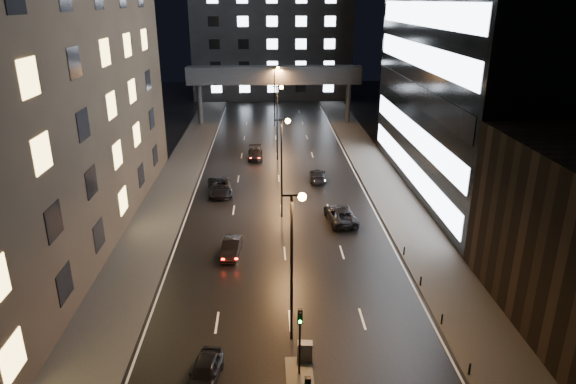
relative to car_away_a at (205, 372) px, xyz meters
name	(u,v)px	position (x,y,z in m)	size (l,w,h in m)	color
ground	(279,178)	(5.15, 35.78, -0.69)	(160.00, 160.00, 0.00)	black
sidewalk_left	(170,194)	(-7.35, 30.78, -0.61)	(5.00, 110.00, 0.15)	#383533
sidewalk_right	(388,190)	(17.65, 30.78, -0.61)	(5.00, 110.00, 0.15)	#383533
building_far	(272,39)	(5.15, 93.78, 11.81)	(34.00, 14.00, 25.00)	#333335
skybridge	(274,76)	(5.15, 65.78, 7.65)	(30.00, 3.00, 10.00)	#333335
traffic_signal_near	(300,331)	(5.45, 0.28, 2.40)	(0.28, 0.34, 4.40)	black
bollard_row	(455,343)	(15.35, 2.28, -0.24)	(0.12, 25.12, 0.90)	black
streetlight_near	(294,249)	(5.31, 3.78, 5.81)	(1.45, 0.50, 10.15)	black
streetlight_mid_a	(283,155)	(5.31, 23.78, 5.81)	(1.45, 0.50, 10.15)	black
streetlight_mid_b	(278,113)	(5.31, 43.78, 5.81)	(1.45, 0.50, 10.15)	black
streetlight_far	(275,89)	(5.31, 63.78, 5.81)	(1.45, 0.50, 10.15)	black
car_away_a	(205,372)	(0.00, 0.00, 0.00)	(1.63, 4.05, 1.38)	black
car_away_b	(231,248)	(0.54, 15.69, 0.00)	(1.45, 4.16, 1.37)	black
car_away_c	(220,187)	(-1.67, 30.74, 0.10)	(2.61, 5.66, 1.57)	black
car_away_d	(255,154)	(2.10, 44.26, 0.03)	(2.00, 4.93, 1.43)	black
car_toward_a	(341,215)	(10.92, 22.33, 0.08)	(2.56, 5.56, 1.54)	black
car_toward_b	(318,175)	(9.88, 34.85, -0.02)	(1.88, 4.62, 1.34)	black
utility_cabinet	(305,351)	(5.85, 1.48, 0.09)	(0.90, 0.55, 1.25)	#4D4D50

